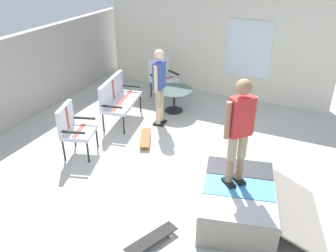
{
  "coord_description": "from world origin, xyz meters",
  "views": [
    {
      "loc": [
        -4.77,
        -2.13,
        3.66
      ],
      "look_at": [
        0.27,
        0.22,
        0.7
      ],
      "focal_mm": 36.81,
      "sensor_mm": 36.0,
      "label": 1
    }
  ],
  "objects_px": {
    "patio_chair_near_house": "(162,74)",
    "skateboard_by_bench": "(145,138)",
    "patio_bench": "(117,96)",
    "person_skater": "(240,127)",
    "patio_chair_by_wall": "(73,126)",
    "patio_table": "(174,96)",
    "skateboard_spare": "(152,239)",
    "skate_ramp": "(240,201)",
    "person_watching": "(159,82)"
  },
  "relations": [
    {
      "from": "patio_chair_near_house",
      "to": "skateboard_by_bench",
      "type": "height_order",
      "value": "patio_chair_near_house"
    },
    {
      "from": "patio_bench",
      "to": "person_skater",
      "type": "bearing_deg",
      "value": -120.21
    },
    {
      "from": "patio_bench",
      "to": "person_skater",
      "type": "xyz_separation_m",
      "value": [
        -1.86,
        -3.2,
        0.84
      ]
    },
    {
      "from": "patio_chair_by_wall",
      "to": "patio_table",
      "type": "xyz_separation_m",
      "value": [
        2.57,
        -0.95,
        -0.21
      ]
    },
    {
      "from": "patio_bench",
      "to": "skateboard_spare",
      "type": "height_order",
      "value": "patio_bench"
    },
    {
      "from": "skate_ramp",
      "to": "patio_chair_by_wall",
      "type": "height_order",
      "value": "patio_chair_by_wall"
    },
    {
      "from": "skate_ramp",
      "to": "person_skater",
      "type": "distance_m",
      "value": 1.21
    },
    {
      "from": "person_watching",
      "to": "skateboard_by_bench",
      "type": "height_order",
      "value": "person_watching"
    },
    {
      "from": "patio_chair_near_house",
      "to": "person_watching",
      "type": "height_order",
      "value": "person_watching"
    },
    {
      "from": "skate_ramp",
      "to": "patio_chair_near_house",
      "type": "bearing_deg",
      "value": 39.86
    },
    {
      "from": "person_watching",
      "to": "skateboard_by_bench",
      "type": "relative_size",
      "value": 2.13
    },
    {
      "from": "patio_bench",
      "to": "patio_chair_near_house",
      "type": "relative_size",
      "value": 1.31
    },
    {
      "from": "person_skater",
      "to": "skateboard_spare",
      "type": "height_order",
      "value": "person_skater"
    },
    {
      "from": "patio_bench",
      "to": "patio_table",
      "type": "bearing_deg",
      "value": -43.11
    },
    {
      "from": "patio_chair_near_house",
      "to": "patio_table",
      "type": "relative_size",
      "value": 1.13
    },
    {
      "from": "person_watching",
      "to": "patio_chair_by_wall",
      "type": "bearing_deg",
      "value": 153.01
    },
    {
      "from": "skate_ramp",
      "to": "person_skater",
      "type": "bearing_deg",
      "value": 64.49
    },
    {
      "from": "patio_chair_near_house",
      "to": "skateboard_by_bench",
      "type": "distance_m",
      "value": 2.49
    },
    {
      "from": "skate_ramp",
      "to": "skateboard_by_bench",
      "type": "distance_m",
      "value": 2.7
    },
    {
      "from": "patio_chair_by_wall",
      "to": "skateboard_spare",
      "type": "distance_m",
      "value": 2.85
    },
    {
      "from": "person_skater",
      "to": "skateboard_spare",
      "type": "distance_m",
      "value": 1.95
    },
    {
      "from": "person_skater",
      "to": "person_watching",
      "type": "bearing_deg",
      "value": 46.81
    },
    {
      "from": "skateboard_by_bench",
      "to": "patio_chair_by_wall",
      "type": "bearing_deg",
      "value": 134.26
    },
    {
      "from": "skate_ramp",
      "to": "person_skater",
      "type": "relative_size",
      "value": 1.26
    },
    {
      "from": "patio_chair_by_wall",
      "to": "person_watching",
      "type": "height_order",
      "value": "person_watching"
    },
    {
      "from": "patio_chair_by_wall",
      "to": "skateboard_by_bench",
      "type": "distance_m",
      "value": 1.5
    },
    {
      "from": "patio_chair_by_wall",
      "to": "patio_table",
      "type": "distance_m",
      "value": 2.75
    },
    {
      "from": "patio_chair_near_house",
      "to": "patio_table",
      "type": "height_order",
      "value": "patio_chair_near_house"
    },
    {
      "from": "person_watching",
      "to": "skateboard_spare",
      "type": "relative_size",
      "value": 2.13
    },
    {
      "from": "patio_bench",
      "to": "patio_chair_near_house",
      "type": "bearing_deg",
      "value": -9.02
    },
    {
      "from": "skateboard_spare",
      "to": "skate_ramp",
      "type": "bearing_deg",
      "value": -41.26
    },
    {
      "from": "patio_bench",
      "to": "skateboard_by_bench",
      "type": "relative_size",
      "value": 1.65
    },
    {
      "from": "patio_chair_near_house",
      "to": "person_skater",
      "type": "distance_m",
      "value": 4.71
    },
    {
      "from": "patio_table",
      "to": "person_skater",
      "type": "distance_m",
      "value": 3.8
    },
    {
      "from": "skateboard_by_bench",
      "to": "patio_chair_near_house",
      "type": "bearing_deg",
      "value": 17.58
    },
    {
      "from": "patio_table",
      "to": "patio_chair_by_wall",
      "type": "bearing_deg",
      "value": 159.8
    },
    {
      "from": "patio_bench",
      "to": "patio_chair_near_house",
      "type": "height_order",
      "value": "same"
    },
    {
      "from": "patio_chair_by_wall",
      "to": "person_watching",
      "type": "distance_m",
      "value": 2.09
    },
    {
      "from": "patio_chair_by_wall",
      "to": "skateboard_by_bench",
      "type": "bearing_deg",
      "value": -45.74
    },
    {
      "from": "skate_ramp",
      "to": "patio_bench",
      "type": "height_order",
      "value": "patio_bench"
    },
    {
      "from": "skate_ramp",
      "to": "patio_chair_by_wall",
      "type": "relative_size",
      "value": 2.0
    },
    {
      "from": "patio_chair_near_house",
      "to": "person_watching",
      "type": "relative_size",
      "value": 0.59
    },
    {
      "from": "patio_table",
      "to": "person_watching",
      "type": "distance_m",
      "value": 0.96
    },
    {
      "from": "patio_table",
      "to": "skateboard_by_bench",
      "type": "distance_m",
      "value": 1.63
    },
    {
      "from": "patio_table",
      "to": "person_skater",
      "type": "bearing_deg",
      "value": -141.98
    },
    {
      "from": "person_watching",
      "to": "person_skater",
      "type": "bearing_deg",
      "value": -133.19
    },
    {
      "from": "patio_chair_near_house",
      "to": "skate_ramp",
      "type": "bearing_deg",
      "value": -140.14
    },
    {
      "from": "patio_bench",
      "to": "person_watching",
      "type": "distance_m",
      "value": 1.05
    },
    {
      "from": "person_skater",
      "to": "skateboard_spare",
      "type": "bearing_deg",
      "value": 144.85
    },
    {
      "from": "skate_ramp",
      "to": "patio_chair_near_house",
      "type": "distance_m",
      "value": 4.79
    }
  ]
}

